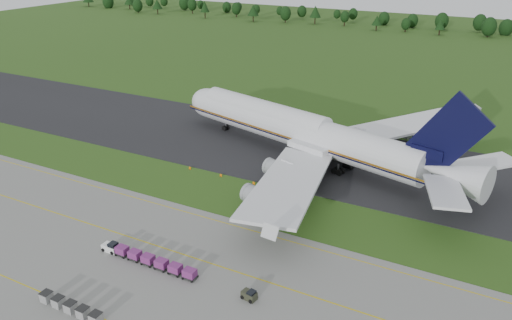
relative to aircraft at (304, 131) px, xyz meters
The scene contains 10 objects.
ground 27.06m from the aircraft, 103.32° to the right, with size 600.00×600.00×0.00m, color #274815.
apron 60.19m from the aircraft, 95.80° to the right, with size 300.00×52.00×0.06m, color slate.
taxiway 9.33m from the aircraft, 157.60° to the left, with size 300.00×40.00×0.08m, color black.
apron_markings 53.25m from the aircraft, 96.56° to the right, with size 300.00×30.20×0.01m.
tree_line 195.74m from the aircraft, 88.76° to the left, with size 526.59×22.01×11.63m.
aircraft is the anchor object (origin of this frame).
baggage_train 52.96m from the aircraft, 96.05° to the right, with size 18.72×1.70×1.63m.
utility_cart 54.35m from the aircraft, 75.59° to the right, with size 2.40×1.68×1.21m.
uld_row 67.14m from the aircraft, 96.62° to the right, with size 11.14×1.54×1.52m.
edge_markers 21.27m from the aircraft, 112.37° to the right, with size 25.45×0.30×0.60m.
Camera 1 is at (47.68, -78.42, 48.40)m, focal length 35.00 mm.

